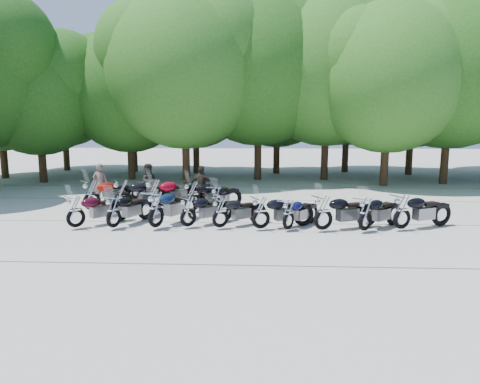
{
  "coord_description": "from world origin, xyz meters",
  "views": [
    {
      "loc": [
        0.7,
        -13.1,
        3.49
      ],
      "look_at": [
        0.0,
        1.5,
        1.1
      ],
      "focal_mm": 32.0,
      "sensor_mm": 36.0,
      "label": 1
    }
  ],
  "objects_px": {
    "motorcycle_14": "(216,198)",
    "motorcycle_6": "(288,214)",
    "motorcycle_3": "(188,210)",
    "motorcycle_11": "(123,194)",
    "motorcycle_5": "(261,211)",
    "rider_0": "(100,184)",
    "motorcycle_12": "(154,193)",
    "rider_2": "(202,187)",
    "motorcycle_4": "(220,212)",
    "motorcycle_9": "(402,211)",
    "motorcycle_8": "(366,213)",
    "motorcycle_10": "(92,194)",
    "motorcycle_2": "(156,208)",
    "rider_1": "(148,184)",
    "motorcycle_1": "(113,210)",
    "motorcycle_13": "(192,195)",
    "motorcycle_0": "(75,210)",
    "motorcycle_7": "(323,212)"
  },
  "relations": [
    {
      "from": "motorcycle_12",
      "to": "rider_0",
      "type": "distance_m",
      "value": 3.07
    },
    {
      "from": "motorcycle_0",
      "to": "motorcycle_2",
      "type": "relative_size",
      "value": 0.89
    },
    {
      "from": "motorcycle_5",
      "to": "rider_1",
      "type": "distance_m",
      "value": 6.31
    },
    {
      "from": "motorcycle_1",
      "to": "motorcycle_3",
      "type": "distance_m",
      "value": 2.44
    },
    {
      "from": "rider_0",
      "to": "rider_2",
      "type": "distance_m",
      "value": 4.53
    },
    {
      "from": "motorcycle_10",
      "to": "motorcycle_12",
      "type": "xyz_separation_m",
      "value": [
        2.45,
        0.19,
        0.01
      ]
    },
    {
      "from": "motorcycle_9",
      "to": "rider_1",
      "type": "height_order",
      "value": "rider_1"
    },
    {
      "from": "motorcycle_3",
      "to": "motorcycle_14",
      "type": "relative_size",
      "value": 1.04
    },
    {
      "from": "motorcycle_1",
      "to": "rider_1",
      "type": "relative_size",
      "value": 1.27
    },
    {
      "from": "motorcycle_3",
      "to": "motorcycle_9",
      "type": "relative_size",
      "value": 0.9
    },
    {
      "from": "motorcycle_11",
      "to": "motorcycle_10",
      "type": "bearing_deg",
      "value": 65.87
    },
    {
      "from": "motorcycle_6",
      "to": "motorcycle_14",
      "type": "relative_size",
      "value": 0.98
    },
    {
      "from": "motorcycle_6",
      "to": "rider_2",
      "type": "distance_m",
      "value": 4.95
    },
    {
      "from": "motorcycle_14",
      "to": "motorcycle_6",
      "type": "bearing_deg",
      "value": 156.41
    },
    {
      "from": "motorcycle_1",
      "to": "motorcycle_4",
      "type": "bearing_deg",
      "value": -153.04
    },
    {
      "from": "motorcycle_0",
      "to": "motorcycle_12",
      "type": "height_order",
      "value": "motorcycle_12"
    },
    {
      "from": "motorcycle_11",
      "to": "motorcycle_5",
      "type": "bearing_deg",
      "value": -143.1
    },
    {
      "from": "motorcycle_0",
      "to": "motorcycle_11",
      "type": "xyz_separation_m",
      "value": [
        0.67,
        2.83,
        0.09
      ]
    },
    {
      "from": "motorcycle_4",
      "to": "rider_0",
      "type": "distance_m",
      "value": 6.98
    },
    {
      "from": "motorcycle_14",
      "to": "rider_0",
      "type": "height_order",
      "value": "rider_0"
    },
    {
      "from": "motorcycle_12",
      "to": "motorcycle_3",
      "type": "bearing_deg",
      "value": 175.95
    },
    {
      "from": "motorcycle_6",
      "to": "motorcycle_7",
      "type": "distance_m",
      "value": 1.12
    },
    {
      "from": "motorcycle_4",
      "to": "motorcycle_8",
      "type": "relative_size",
      "value": 0.92
    },
    {
      "from": "motorcycle_10",
      "to": "motorcycle_3",
      "type": "bearing_deg",
      "value": -165.42
    },
    {
      "from": "motorcycle_2",
      "to": "motorcycle_8",
      "type": "xyz_separation_m",
      "value": [
        6.76,
        -0.08,
        -0.07
      ]
    },
    {
      "from": "motorcycle_4",
      "to": "rider_1",
      "type": "xyz_separation_m",
      "value": [
        -3.46,
        4.0,
        0.3
      ]
    },
    {
      "from": "motorcycle_1",
      "to": "motorcycle_11",
      "type": "distance_m",
      "value": 2.86
    },
    {
      "from": "motorcycle_3",
      "to": "rider_0",
      "type": "bearing_deg",
      "value": 4.34
    },
    {
      "from": "motorcycle_7",
      "to": "motorcycle_2",
      "type": "bearing_deg",
      "value": 65.2
    },
    {
      "from": "motorcycle_5",
      "to": "motorcycle_4",
      "type": "bearing_deg",
      "value": 60.38
    },
    {
      "from": "motorcycle_3",
      "to": "motorcycle_4",
      "type": "relative_size",
      "value": 1.03
    },
    {
      "from": "motorcycle_2",
      "to": "motorcycle_7",
      "type": "relative_size",
      "value": 1.07
    },
    {
      "from": "motorcycle_12",
      "to": "motorcycle_14",
      "type": "xyz_separation_m",
      "value": [
        2.46,
        -0.11,
        -0.14
      ]
    },
    {
      "from": "motorcycle_11",
      "to": "rider_1",
      "type": "height_order",
      "value": "rider_1"
    },
    {
      "from": "motorcycle_2",
      "to": "motorcycle_11",
      "type": "distance_m",
      "value": 3.38
    },
    {
      "from": "motorcycle_9",
      "to": "motorcycle_13",
      "type": "height_order",
      "value": "motorcycle_13"
    },
    {
      "from": "motorcycle_5",
      "to": "motorcycle_9",
      "type": "bearing_deg",
      "value": -113.4
    },
    {
      "from": "motorcycle_1",
      "to": "motorcycle_2",
      "type": "bearing_deg",
      "value": -153.49
    },
    {
      "from": "motorcycle_13",
      "to": "motorcycle_1",
      "type": "bearing_deg",
      "value": 111.42
    },
    {
      "from": "motorcycle_8",
      "to": "rider_1",
      "type": "relative_size",
      "value": 1.28
    },
    {
      "from": "rider_2",
      "to": "motorcycle_2",
      "type": "bearing_deg",
      "value": 84.24
    },
    {
      "from": "motorcycle_0",
      "to": "motorcycle_9",
      "type": "relative_size",
      "value": 0.94
    },
    {
      "from": "motorcycle_3",
      "to": "rider_2",
      "type": "bearing_deg",
      "value": -42.91
    },
    {
      "from": "motorcycle_5",
      "to": "motorcycle_13",
      "type": "bearing_deg",
      "value": 18.85
    },
    {
      "from": "motorcycle_7",
      "to": "motorcycle_14",
      "type": "height_order",
      "value": "motorcycle_7"
    },
    {
      "from": "motorcycle_9",
      "to": "motorcycle_11",
      "type": "bearing_deg",
      "value": 50.63
    },
    {
      "from": "motorcycle_1",
      "to": "rider_2",
      "type": "relative_size",
      "value": 1.28
    },
    {
      "from": "motorcycle_3",
      "to": "motorcycle_10",
      "type": "height_order",
      "value": "motorcycle_10"
    },
    {
      "from": "motorcycle_8",
      "to": "motorcycle_14",
      "type": "bearing_deg",
      "value": 18.86
    },
    {
      "from": "rider_0",
      "to": "motorcycle_12",
      "type": "bearing_deg",
      "value": 144.24
    }
  ]
}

